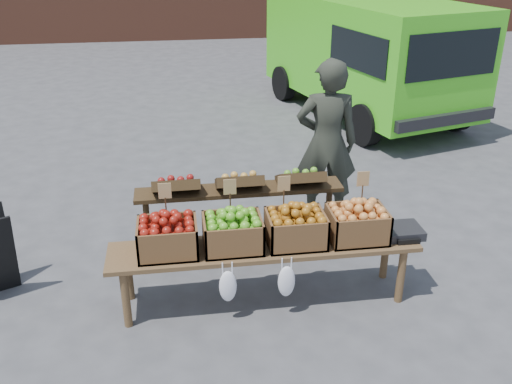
{
  "coord_description": "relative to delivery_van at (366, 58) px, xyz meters",
  "views": [
    {
      "loc": [
        -1.23,
        -4.48,
        3.09
      ],
      "look_at": [
        -0.53,
        0.25,
        0.85
      ],
      "focal_mm": 40.0,
      "sensor_mm": 36.0,
      "label": 1
    }
  ],
  "objects": [
    {
      "name": "ground",
      "position": [
        -2.13,
        -5.12,
        -1.0
      ],
      "size": [
        80.0,
        80.0,
        0.0
      ],
      "primitive_type": "plane",
      "color": "#464648"
    },
    {
      "name": "delivery_van",
      "position": [
        0.0,
        0.0,
        0.0
      ],
      "size": [
        3.18,
        4.87,
        2.01
      ],
      "primitive_type": null,
      "rotation": [
        0.0,
        0.0,
        0.27
      ],
      "color": "#45CC1D",
      "rests_on": "ground"
    },
    {
      "name": "vendor",
      "position": [
        -1.73,
        -3.9,
        -0.07
      ],
      "size": [
        0.74,
        0.54,
        1.87
      ],
      "primitive_type": "imported",
      "rotation": [
        0.0,
        0.0,
        3.0
      ],
      "color": "#282C22",
      "rests_on": "ground"
    },
    {
      "name": "back_table",
      "position": [
        -2.79,
        -4.64,
        -0.48
      ],
      "size": [
        2.1,
        0.44,
        1.04
      ],
      "primitive_type": null,
      "color": "#332412",
      "rests_on": "ground"
    },
    {
      "name": "display_bench",
      "position": [
        -2.66,
        -5.36,
        -0.72
      ],
      "size": [
        2.7,
        0.56,
        0.57
      ],
      "primitive_type": null,
      "color": "brown",
      "rests_on": "ground"
    },
    {
      "name": "crate_golden_apples",
      "position": [
        -3.48,
        -5.36,
        -0.29
      ],
      "size": [
        0.5,
        0.4,
        0.28
      ],
      "primitive_type": null,
      "color": "maroon",
      "rests_on": "display_bench"
    },
    {
      "name": "crate_russet_pears",
      "position": [
        -2.93,
        -5.36,
        -0.29
      ],
      "size": [
        0.5,
        0.4,
        0.28
      ],
      "primitive_type": null,
      "color": "#44811F",
      "rests_on": "display_bench"
    },
    {
      "name": "crate_red_apples",
      "position": [
        -2.38,
        -5.36,
        -0.29
      ],
      "size": [
        0.5,
        0.4,
        0.28
      ],
      "primitive_type": null,
      "color": "#AD7115",
      "rests_on": "display_bench"
    },
    {
      "name": "crate_green_apples",
      "position": [
        -1.83,
        -5.36,
        -0.29
      ],
      "size": [
        0.5,
        0.4,
        0.28
      ],
      "primitive_type": null,
      "color": "gold",
      "rests_on": "display_bench"
    },
    {
      "name": "weighing_scale",
      "position": [
        -1.41,
        -5.36,
        -0.39
      ],
      "size": [
        0.34,
        0.3,
        0.08
      ],
      "primitive_type": "cube",
      "color": "black",
      "rests_on": "display_bench"
    }
  ]
}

